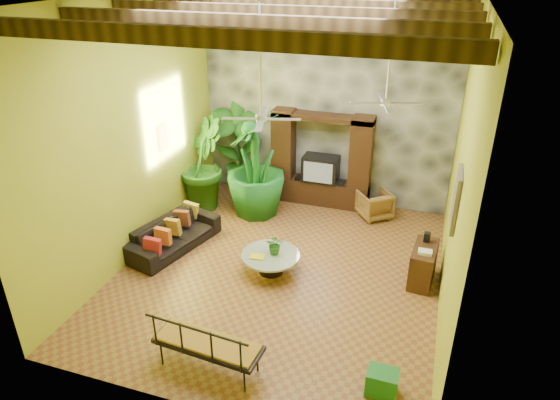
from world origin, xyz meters
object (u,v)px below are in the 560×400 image
(green_bin, at_px, (382,382))
(ceiling_fan_back, at_px, (387,91))
(entertainment_center, at_px, (321,166))
(tall_plant_a, at_px, (238,147))
(wicker_armchair, at_px, (375,204))
(side_console, at_px, (423,265))
(tall_plant_c, at_px, (256,165))
(iron_bench, at_px, (206,344))
(coffee_table, at_px, (271,261))
(ceiling_fan_front, at_px, (261,106))
(tall_plant_b, at_px, (202,164))
(sofa, at_px, (174,235))

(green_bin, bearing_deg, ceiling_fan_back, 100.94)
(entertainment_center, height_order, tall_plant_a, tall_plant_a)
(ceiling_fan_back, bearing_deg, wicker_armchair, 97.06)
(side_console, bearing_deg, green_bin, -91.87)
(wicker_armchair, xyz_separation_m, tall_plant_c, (-2.70, -0.68, 0.92))
(entertainment_center, relative_size, iron_bench, 1.43)
(ceiling_fan_back, xyz_separation_m, tall_plant_a, (-3.76, 1.95, -2.19))
(ceiling_fan_back, bearing_deg, coffee_table, -143.55)
(tall_plant_a, bearing_deg, ceiling_fan_front, -61.07)
(ceiling_fan_back, xyz_separation_m, side_console, (1.05, -0.70, -3.04))
(wicker_armchair, xyz_separation_m, tall_plant_a, (-3.56, 0.35, 0.89))
(entertainment_center, bearing_deg, iron_bench, -92.05)
(entertainment_center, distance_m, tall_plant_a, 2.18)
(ceiling_fan_front, distance_m, wicker_armchair, 4.72)
(ceiling_fan_front, distance_m, tall_plant_b, 4.18)
(entertainment_center, xyz_separation_m, sofa, (-2.39, -3.03, -0.66))
(tall_plant_b, relative_size, tall_plant_c, 0.89)
(wicker_armchair, bearing_deg, coffee_table, 24.43)
(tall_plant_a, distance_m, green_bin, 7.23)
(sofa, bearing_deg, tall_plant_b, 22.64)
(tall_plant_b, bearing_deg, sofa, -82.66)
(iron_bench, height_order, side_console, iron_bench)
(entertainment_center, relative_size, side_console, 2.62)
(tall_plant_b, relative_size, green_bin, 5.04)
(side_console, xyz_separation_m, green_bin, (-0.35, -2.94, -0.17))
(iron_bench, bearing_deg, entertainment_center, 92.54)
(ceiling_fan_back, distance_m, tall_plant_c, 3.73)
(wicker_armchair, xyz_separation_m, green_bin, (0.90, -5.24, -0.13))
(tall_plant_a, height_order, tall_plant_b, tall_plant_a)
(tall_plant_a, xyz_separation_m, side_console, (4.81, -2.65, -0.85))
(side_console, bearing_deg, tall_plant_b, 168.15)
(entertainment_center, xyz_separation_m, tall_plant_b, (-2.65, -1.05, 0.14))
(tall_plant_c, bearing_deg, ceiling_fan_front, -66.46)
(tall_plant_a, relative_size, tall_plant_c, 0.98)
(green_bin, bearing_deg, tall_plant_c, 128.29)
(ceiling_fan_back, bearing_deg, ceiling_fan_front, -138.37)
(iron_bench, distance_m, side_console, 4.41)
(wicker_armchair, distance_m, coffee_table, 3.30)
(entertainment_center, distance_m, wicker_armchair, 1.58)
(sofa, height_order, side_console, side_console)
(entertainment_center, relative_size, wicker_armchair, 3.43)
(side_console, distance_m, green_bin, 2.97)
(sofa, relative_size, tall_plant_b, 0.96)
(ceiling_fan_back, relative_size, green_bin, 4.25)
(wicker_armchair, xyz_separation_m, coffee_table, (-1.57, -2.90, -0.06))
(ceiling_fan_back, height_order, sofa, ceiling_fan_back)
(tall_plant_a, distance_m, coffee_table, 3.94)
(wicker_armchair, relative_size, tall_plant_a, 0.29)
(entertainment_center, xyz_separation_m, ceiling_fan_back, (1.60, -1.94, 2.44))
(wicker_armchair, distance_m, iron_bench, 5.88)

